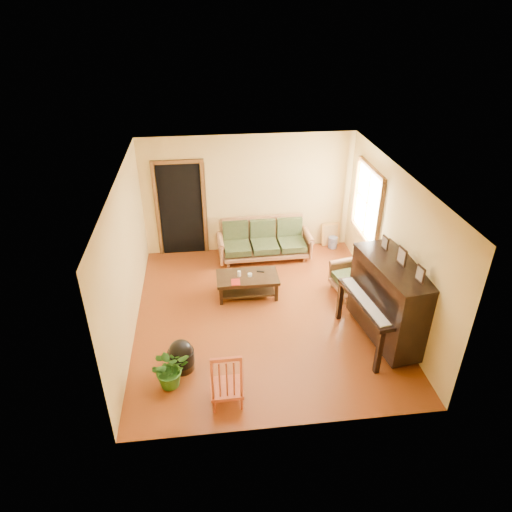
{
  "coord_description": "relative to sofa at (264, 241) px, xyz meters",
  "views": [
    {
      "loc": [
        -0.91,
        -6.58,
        5.02
      ],
      "look_at": [
        -0.11,
        0.2,
        1.1
      ],
      "focal_mm": 32.0,
      "sensor_mm": 36.0,
      "label": 1
    }
  ],
  "objects": [
    {
      "name": "glass_jar",
      "position": [
        -0.46,
        -1.37,
        0.03
      ],
      "size": [
        0.11,
        0.11,
        0.06
      ],
      "primitive_type": "cylinder",
      "rotation": [
        0.0,
        0.0,
        0.32
      ],
      "color": "silver",
      "rests_on": "coffee_table"
    },
    {
      "name": "doorway",
      "position": [
        -1.74,
        0.48,
        0.6
      ],
      "size": [
        1.08,
        0.16,
        2.05
      ],
      "primitive_type": "cube",
      "color": "black",
      "rests_on": "floor"
    },
    {
      "name": "footstool",
      "position": [
        -1.72,
        -3.22,
        -0.23
      ],
      "size": [
        0.51,
        0.51,
        0.38
      ],
      "primitive_type": "cylinder",
      "rotation": [
        0.0,
        0.0,
        0.34
      ],
      "color": "black",
      "rests_on": "floor"
    },
    {
      "name": "book",
      "position": [
        -0.83,
        -1.56,
        0.01
      ],
      "size": [
        0.17,
        0.22,
        0.02
      ],
      "primitive_type": "imported",
      "rotation": [
        0.0,
        0.0,
        -0.04
      ],
      "color": "maroon",
      "rests_on": "coffee_table"
    },
    {
      "name": "armchair",
      "position": [
        1.5,
        -1.54,
        -0.01
      ],
      "size": [
        0.95,
        0.98,
        0.83
      ],
      "primitive_type": "cube",
      "rotation": [
        0.0,
        0.0,
        0.22
      ],
      "color": "brown",
      "rests_on": "floor"
    },
    {
      "name": "ceramic_crock",
      "position": [
        1.61,
        0.29,
        -0.29
      ],
      "size": [
        0.23,
        0.23,
        0.26
      ],
      "primitive_type": "cylinder",
      "rotation": [
        0.0,
        0.0,
        -0.1
      ],
      "color": "#2F408D",
      "rests_on": "floor"
    },
    {
      "name": "sofa",
      "position": [
        0.0,
        0.0,
        0.0
      ],
      "size": [
        2.0,
        0.88,
        0.85
      ],
      "primitive_type": "cube",
      "rotation": [
        0.0,
        0.0,
        0.02
      ],
      "color": "brown",
      "rests_on": "floor"
    },
    {
      "name": "leaning_frame",
      "position": [
        1.58,
        0.41,
        -0.14
      ],
      "size": [
        0.43,
        0.16,
        0.56
      ],
      "primitive_type": "cube",
      "rotation": [
        0.0,
        0.0,
        0.16
      ],
      "color": "gold",
      "rests_on": "floor"
    },
    {
      "name": "coffee_table",
      "position": [
        -0.51,
        -1.36,
        -0.21
      ],
      "size": [
        1.16,
        0.64,
        0.42
      ],
      "primitive_type": "cube",
      "rotation": [
        0.0,
        0.0,
        -0.0
      ],
      "color": "black",
      "rests_on": "floor"
    },
    {
      "name": "floor",
      "position": [
        -0.29,
        -2.0,
        -0.42
      ],
      "size": [
        5.0,
        5.0,
        0.0
      ],
      "primitive_type": "plane",
      "color": "#5E250C",
      "rests_on": "ground"
    },
    {
      "name": "window",
      "position": [
        1.92,
        -0.7,
        1.08
      ],
      "size": [
        0.12,
        1.36,
        1.46
      ],
      "primitive_type": "cube",
      "color": "white",
      "rests_on": "right_wall"
    },
    {
      "name": "red_chair",
      "position": [
        -1.07,
        -3.95,
        0.06
      ],
      "size": [
        0.46,
        0.5,
        0.96
      ],
      "primitive_type": "cube",
      "rotation": [
        0.0,
        0.0,
        0.02
      ],
      "color": "#97381B",
      "rests_on": "floor"
    },
    {
      "name": "candle",
      "position": [
        -0.66,
        -1.34,
        0.05
      ],
      "size": [
        0.08,
        0.08,
        0.11
      ],
      "primitive_type": "cylinder",
      "rotation": [
        0.0,
        0.0,
        -0.36
      ],
      "color": "white",
      "rests_on": "coffee_table"
    },
    {
      "name": "piano",
      "position": [
        1.65,
        -2.89,
        0.29
      ],
      "size": [
        1.18,
        1.74,
        1.43
      ],
      "primitive_type": "cube",
      "rotation": [
        0.0,
        0.0,
        0.15
      ],
      "color": "black",
      "rests_on": "floor"
    },
    {
      "name": "remote",
      "position": [
        -0.24,
        -1.23,
        0.0
      ],
      "size": [
        0.15,
        0.08,
        0.01
      ],
      "primitive_type": "cube",
      "rotation": [
        0.0,
        0.0,
        -0.3
      ],
      "color": "black",
      "rests_on": "coffee_table"
    },
    {
      "name": "potted_plant",
      "position": [
        -1.86,
        -3.54,
        -0.11
      ],
      "size": [
        0.7,
        0.65,
        0.63
      ],
      "primitive_type": "imported",
      "rotation": [
        0.0,
        0.0,
        0.35
      ],
      "color": "#255C1A",
      "rests_on": "floor"
    }
  ]
}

